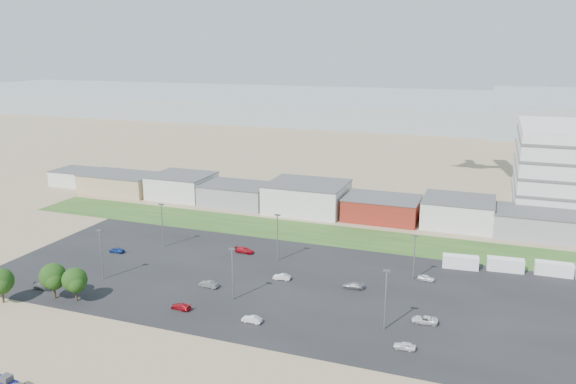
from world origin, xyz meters
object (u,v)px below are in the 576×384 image
at_px(parked_car_12, 353,286).
at_px(parked_car_13, 252,319).
at_px(parked_car_0, 425,320).
at_px(parked_car_5, 117,250).
at_px(parked_car_3, 181,306).
at_px(parked_car_6, 244,250).
at_px(parked_car_2, 404,346).
at_px(parked_car_7, 282,277).
at_px(box_trailer_a, 460,262).
at_px(telehandler, 4,383).
at_px(parked_car_10, 44,286).
at_px(parked_car_8, 426,278).
at_px(parked_car_4, 209,284).

xyz_separation_m(parked_car_12, parked_car_13, (-12.84, -19.76, -0.02)).
relative_size(parked_car_0, parked_car_12, 1.05).
bearing_deg(parked_car_0, parked_car_5, -103.03).
bearing_deg(parked_car_3, parked_car_0, 108.94).
height_order(parked_car_6, parked_car_13, parked_car_6).
bearing_deg(parked_car_2, parked_car_13, -89.83).
height_order(parked_car_7, parked_car_12, parked_car_12).
height_order(parked_car_5, parked_car_7, parked_car_5).
bearing_deg(parked_car_7, box_trailer_a, 112.63).
relative_size(telehandler, box_trailer_a, 0.86).
bearing_deg(parked_car_2, telehandler, -58.86).
bearing_deg(telehandler, parked_car_0, 44.91).
height_order(telehandler, parked_car_13, telehandler).
xyz_separation_m(box_trailer_a, parked_car_0, (-4.02, -28.00, -0.78)).
xyz_separation_m(parked_car_10, parked_car_13, (43.94, 1.45, -0.06)).
xyz_separation_m(parked_car_5, parked_car_7, (41.27, -1.29, -0.02)).
bearing_deg(parked_car_5, parked_car_6, 109.13).
relative_size(box_trailer_a, parked_car_8, 2.20).
xyz_separation_m(parked_car_3, parked_car_13, (14.05, -0.07, 0.02)).
xyz_separation_m(parked_car_3, parked_car_10, (-29.88, -1.52, 0.08)).
bearing_deg(parked_car_5, parked_car_13, 63.90).
height_order(box_trailer_a, parked_car_4, box_trailer_a).
height_order(box_trailer_a, parked_car_13, box_trailer_a).
height_order(parked_car_0, parked_car_8, parked_car_0).
distance_m(parked_car_3, parked_car_6, 30.30).
distance_m(box_trailer_a, parked_car_10, 85.55).
relative_size(telehandler, parked_car_5, 1.79).
bearing_deg(parked_car_10, parked_car_2, -91.91).
height_order(box_trailer_a, parked_car_7, box_trailer_a).
xyz_separation_m(parked_car_5, parked_car_6, (27.69, 10.08, 0.05)).
height_order(parked_car_0, parked_car_4, parked_car_4).
bearing_deg(parked_car_6, box_trailer_a, -77.78).
bearing_deg(parked_car_8, box_trailer_a, -27.20).
bearing_deg(telehandler, parked_car_8, 56.84).
xyz_separation_m(box_trailer_a, parked_car_8, (-6.01, -9.37, -0.82)).
height_order(parked_car_10, parked_car_13, parked_car_10).
relative_size(parked_car_3, parked_car_7, 1.09).
distance_m(box_trailer_a, parked_car_13, 49.70).
bearing_deg(parked_car_8, parked_car_0, -168.44).
distance_m(parked_car_8, parked_car_13, 38.68).
bearing_deg(parked_car_2, parked_car_12, -146.25).
bearing_deg(parked_car_12, parked_car_10, -75.04).
height_order(telehandler, parked_car_4, telehandler).
xyz_separation_m(parked_car_2, parked_car_10, (-69.98, -1.64, 0.06)).
relative_size(box_trailer_a, parked_car_10, 1.67).
bearing_deg(parked_car_2, parked_car_8, 179.98).
xyz_separation_m(parked_car_2, parked_car_12, (-13.20, 19.56, 0.02)).
distance_m(parked_car_4, parked_car_8, 43.81).
bearing_deg(parked_car_12, parked_car_2, 28.50).
bearing_deg(parked_car_12, parked_car_3, -59.32).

